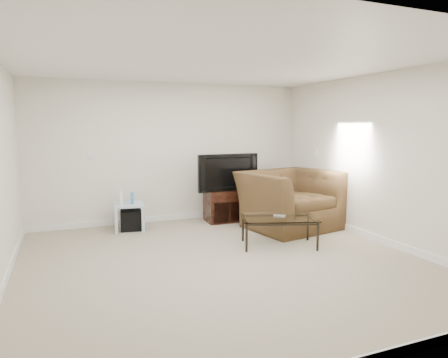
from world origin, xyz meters
name	(u,v)px	position (x,y,z in m)	size (l,w,h in m)	color
floor	(223,262)	(0.00, 0.00, 0.00)	(5.00, 5.00, 0.00)	tan
ceiling	(223,62)	(0.00, 0.00, 2.50)	(5.00, 5.00, 0.00)	white
wall_back	(172,153)	(0.00, 2.50, 1.25)	(5.00, 0.02, 2.50)	silver
wall_right	(380,159)	(2.50, 0.00, 1.25)	(0.02, 5.00, 2.50)	silver
plate_back	(91,155)	(-1.40, 2.49, 1.25)	(0.12, 0.02, 0.12)	white
plate_right_switch	(316,152)	(2.49, 1.60, 1.25)	(0.02, 0.09, 0.13)	white
plate_right_outlet	(324,206)	(2.49, 1.30, 0.30)	(0.02, 0.08, 0.12)	white
tv_stand	(225,205)	(0.86, 2.05, 0.29)	(0.70, 0.48, 0.58)	black
dvd_player	(226,195)	(0.86, 2.01, 0.48)	(0.42, 0.29, 0.06)	black
television	(226,172)	(0.86, 2.02, 0.91)	(1.07, 0.21, 0.66)	black
side_table	(129,217)	(-0.87, 2.05, 0.23)	(0.47, 0.47, 0.45)	silver
subwoofer	(131,220)	(-0.84, 2.07, 0.16)	(0.34, 0.34, 0.34)	black
game_console	(122,198)	(-0.98, 2.04, 0.56)	(0.05, 0.15, 0.21)	white
game_case	(132,198)	(-0.81, 2.03, 0.54)	(0.05, 0.13, 0.18)	#337FCC
recliner	(290,190)	(1.70, 1.20, 0.65)	(1.49, 0.97, 1.31)	brown
coffee_table	(279,232)	(1.01, 0.33, 0.21)	(1.07, 0.60, 0.42)	black
remote	(280,215)	(1.06, 0.42, 0.43)	(0.17, 0.05, 0.02)	#B2B2B7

